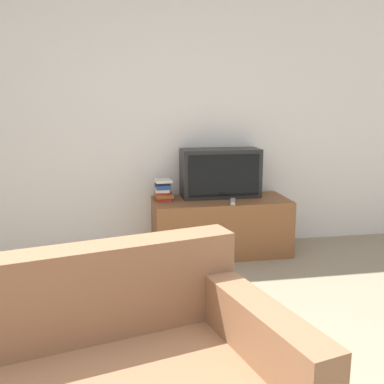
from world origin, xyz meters
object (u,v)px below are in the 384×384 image
(television, at_px, (220,173))
(book_stack, at_px, (163,190))
(remote_on_stand, at_px, (233,202))
(tv_stand, at_px, (221,226))

(television, bearing_deg, book_stack, -174.36)
(book_stack, bearing_deg, remote_on_stand, -20.77)
(tv_stand, bearing_deg, book_stack, 172.74)
(book_stack, xyz_separation_m, remote_on_stand, (0.60, -0.23, -0.08))
(book_stack, distance_m, remote_on_stand, 0.65)
(television, bearing_deg, tv_stand, -99.34)
(television, relative_size, book_stack, 3.32)
(tv_stand, height_order, book_stack, book_stack)
(television, relative_size, remote_on_stand, 3.74)
(book_stack, bearing_deg, tv_stand, -7.26)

